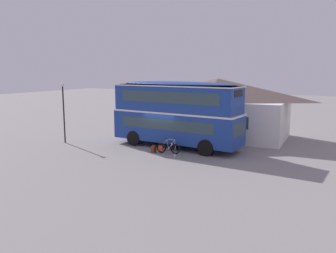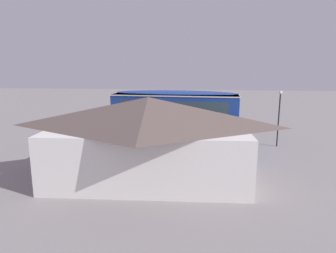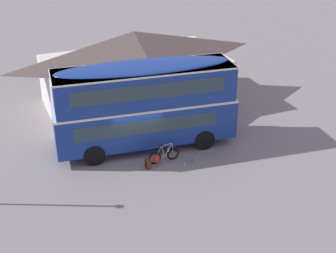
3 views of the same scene
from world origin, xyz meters
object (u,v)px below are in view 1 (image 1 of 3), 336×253
Objects in this scene: touring_bicycle at (167,148)px; backpack_on_ground at (154,149)px; water_bottle_clear_plastic at (175,155)px; water_bottle_green_metal at (182,156)px; double_decker_bus at (176,111)px; street_lamp at (63,106)px.

touring_bicycle reaches higher than backpack_on_ground.
water_bottle_clear_plastic is 0.90× the size of water_bottle_green_metal.
double_decker_bus is 5.69× the size of touring_bicycle.
backpack_on_ground is at bearing -161.85° from touring_bicycle.
water_bottle_green_metal is at bearing 1.48° from street_lamp.
touring_bicycle is 6.83× the size of water_bottle_green_metal.
street_lamp reaches higher than touring_bicycle.
street_lamp is at bearing -175.95° from backpack_on_ground.
double_decker_bus is 43.31× the size of water_bottle_clear_plastic.
water_bottle_green_metal reaches higher than water_bottle_clear_plastic.
double_decker_bus is 3.97m from water_bottle_green_metal.
touring_bicycle is 0.37× the size of street_lamp.
water_bottle_green_metal is (0.45, 0.09, 0.01)m from water_bottle_clear_plastic.
backpack_on_ground is 2.33m from water_bottle_green_metal.
touring_bicycle is 1.19m from water_bottle_clear_plastic.
double_decker_bus reaches higher than touring_bicycle.
backpack_on_ground is at bearing -104.40° from double_decker_bus.
water_bottle_clear_plastic is (1.28, -2.61, -2.54)m from double_decker_bus.
double_decker_bus reaches higher than water_bottle_green_metal.
water_bottle_green_metal is (2.30, -0.29, -0.16)m from backpack_on_ground.
double_decker_bus is at bearing 100.08° from touring_bicycle.
backpack_on_ground is at bearing 4.05° from street_lamp.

